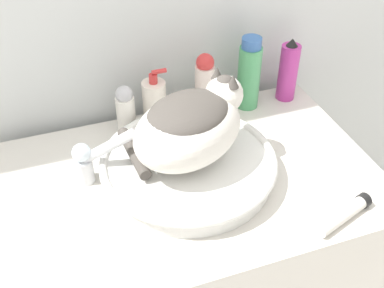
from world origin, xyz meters
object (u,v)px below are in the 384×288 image
Objects in this scene: deodorant_stick at (125,109)px; spray_bottle_trigger at (288,71)px; lotion_bottle_white at (205,85)px; cream_tube at (344,214)px; faucet at (90,158)px; soap_pump_bottle at (155,103)px; cat at (192,124)px; mouthwash_bottle at (249,74)px.

spray_bottle_trigger is at bearing 0.00° from deodorant_stick.
cream_tube is (0.15, -0.48, -0.08)m from lotion_bottle_white.
faucet is 0.96× the size of cream_tube.
deodorant_stick is 0.48m from spray_bottle_trigger.
cream_tube is (0.29, -0.48, -0.05)m from soap_pump_bottle.
cat is at bearing -64.67° from deodorant_stick.
deodorant_stick is at bearing 127.81° from cream_tube.
cat is 0.26m from deodorant_stick.
soap_pump_bottle is at bearing 72.37° from cat.
soap_pump_bottle reaches higher than cream_tube.
faucet is 0.80× the size of spray_bottle_trigger.
cream_tube is (0.26, -0.25, -0.13)m from cat.
mouthwash_bottle reaches higher than soap_pump_bottle.
cat is 0.39m from cream_tube.
spray_bottle_trigger is at bearing 77.17° from cream_tube.
lotion_bottle_white reaches higher than soap_pump_bottle.
mouthwash_bottle reaches higher than deodorant_stick.
deodorant_stick is at bearing -180.00° from soap_pump_bottle.
faucet reaches higher than cream_tube.
deodorant_stick is (-0.11, 0.23, -0.08)m from cat.
faucet is at bearing 142.22° from cat.
faucet is 0.81× the size of lotion_bottle_white.
faucet is 0.39m from lotion_bottle_white.
spray_bottle_trigger is (0.37, 0.23, -0.06)m from cat.
lotion_bottle_white is (-0.13, -0.00, -0.01)m from mouthwash_bottle.
soap_pump_bottle is 0.56m from cream_tube.
mouthwash_bottle reaches higher than faucet.
cat reaches higher than lotion_bottle_white.
cat reaches higher than mouthwash_bottle.
faucet is at bearing -125.93° from deodorant_stick.
mouthwash_bottle is at bearing 17.82° from cat.
spray_bottle_trigger is at bearing 0.00° from mouthwash_bottle.
spray_bottle_trigger is 0.50m from cream_tube.
cat is 0.34m from mouthwash_bottle.
spray_bottle_trigger is 0.40m from soap_pump_bottle.
spray_bottle_trigger is at bearing 0.00° from lotion_bottle_white.
mouthwash_bottle is at bearing 34.28° from faucet.
mouthwash_bottle is at bearing 0.00° from deodorant_stick.
deodorant_stick is 0.22m from lotion_bottle_white.
cat reaches higher than faucet.
lotion_bottle_white is (-0.26, -0.00, 0.01)m from spray_bottle_trigger.
cat is 2.17× the size of faucet.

